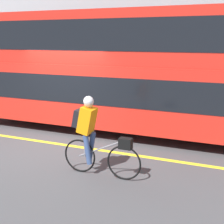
# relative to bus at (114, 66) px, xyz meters

# --- Properties ---
(ground_plane) EXTENTS (80.00, 80.00, 0.00)m
(ground_plane) POSITION_rel_bus_xyz_m (-1.03, -2.05, -1.99)
(ground_plane) COLOR #424244
(road_center_line) EXTENTS (50.00, 0.14, 0.01)m
(road_center_line) POSITION_rel_bus_xyz_m (-1.03, -1.90, -1.98)
(road_center_line) COLOR yellow
(road_center_line) RESTS_ON ground_plane
(sidewalk_curb) EXTENTS (60.00, 1.66, 0.13)m
(sidewalk_curb) POSITION_rel_bus_xyz_m (-1.03, 2.95, -1.92)
(sidewalk_curb) COLOR gray
(sidewalk_curb) RESTS_ON ground_plane
(building_facade) EXTENTS (60.00, 0.30, 8.68)m
(building_facade) POSITION_rel_bus_xyz_m (-1.03, 3.93, 2.35)
(building_facade) COLOR #9E9EA3
(building_facade) RESTS_ON ground_plane
(bus) EXTENTS (9.20, 2.47, 3.56)m
(bus) POSITION_rel_bus_xyz_m (0.00, 0.00, 0.00)
(bus) COLOR black
(bus) RESTS_ON ground_plane
(cyclist_on_bike) EXTENTS (1.74, 0.32, 1.68)m
(cyclist_on_bike) POSITION_rel_bus_xyz_m (0.89, -3.27, -1.09)
(cyclist_on_bike) COLOR black
(cyclist_on_bike) RESTS_ON ground_plane
(street_sign_post) EXTENTS (0.36, 0.09, 2.30)m
(street_sign_post) POSITION_rel_bus_xyz_m (1.88, 2.86, -0.57)
(street_sign_post) COLOR #59595B
(street_sign_post) RESTS_ON sidewalk_curb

